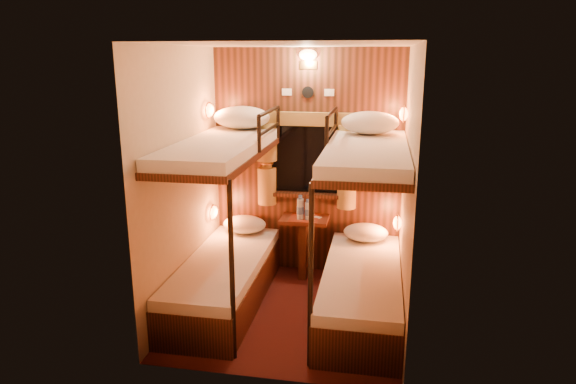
% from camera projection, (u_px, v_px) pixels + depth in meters
% --- Properties ---
extents(floor, '(2.10, 2.10, 0.00)m').
position_uv_depth(floor, '(290.00, 311.00, 4.79)').
color(floor, '#370F0F').
rests_on(floor, ground).
extents(ceiling, '(2.10, 2.10, 0.00)m').
position_uv_depth(ceiling, '(291.00, 45.00, 4.18)').
color(ceiling, silver).
rests_on(ceiling, wall_back).
extents(wall_back, '(2.40, 0.00, 2.40)m').
position_uv_depth(wall_back, '(308.00, 163.00, 5.49)').
color(wall_back, '#C6B293').
rests_on(wall_back, floor).
extents(wall_front, '(2.40, 0.00, 2.40)m').
position_uv_depth(wall_front, '(263.00, 224.00, 3.49)').
color(wall_front, '#C6B293').
rests_on(wall_front, floor).
extents(wall_left, '(0.00, 2.40, 2.40)m').
position_uv_depth(wall_left, '(182.00, 182.00, 4.66)').
color(wall_left, '#C6B293').
rests_on(wall_left, floor).
extents(wall_right, '(0.00, 2.40, 2.40)m').
position_uv_depth(wall_right, '(407.00, 192.00, 4.31)').
color(wall_right, '#C6B293').
rests_on(wall_right, floor).
extents(back_panel, '(2.00, 0.03, 2.40)m').
position_uv_depth(back_panel, '(307.00, 163.00, 5.47)').
color(back_panel, black).
rests_on(back_panel, floor).
extents(bunk_left, '(0.72, 1.90, 1.82)m').
position_uv_depth(bunk_left, '(224.00, 248.00, 4.83)').
color(bunk_left, black).
rests_on(bunk_left, floor).
extents(bunk_right, '(0.72, 1.90, 1.82)m').
position_uv_depth(bunk_right, '(363.00, 257.00, 4.60)').
color(bunk_right, black).
rests_on(bunk_right, floor).
extents(window, '(1.00, 0.12, 0.79)m').
position_uv_depth(window, '(307.00, 166.00, 5.45)').
color(window, black).
rests_on(window, back_panel).
extents(curtains, '(1.10, 0.22, 1.00)m').
position_uv_depth(curtains, '(307.00, 159.00, 5.39)').
color(curtains, olive).
rests_on(curtains, back_panel).
extents(back_fixtures, '(0.54, 0.09, 0.48)m').
position_uv_depth(back_fixtures, '(308.00, 63.00, 5.17)').
color(back_fixtures, black).
rests_on(back_fixtures, back_panel).
extents(reading_lamps, '(2.00, 0.20, 1.25)m').
position_uv_depth(reading_lamps, '(303.00, 166.00, 5.14)').
color(reading_lamps, orange).
rests_on(reading_lamps, wall_left).
extents(table, '(0.50, 0.34, 0.66)m').
position_uv_depth(table, '(304.00, 239.00, 5.50)').
color(table, '#531E13').
rests_on(table, floor).
extents(bottle_left, '(0.08, 0.08, 0.26)m').
position_uv_depth(bottle_left, '(300.00, 209.00, 5.36)').
color(bottle_left, '#99BFE5').
rests_on(bottle_left, table).
extents(bottle_right, '(0.06, 0.06, 0.22)m').
position_uv_depth(bottle_right, '(308.00, 211.00, 5.34)').
color(bottle_right, '#99BFE5').
rests_on(bottle_right, table).
extents(sachet_a, '(0.09, 0.08, 0.01)m').
position_uv_depth(sachet_a, '(318.00, 217.00, 5.44)').
color(sachet_a, silver).
rests_on(sachet_a, table).
extents(sachet_b, '(0.08, 0.07, 0.01)m').
position_uv_depth(sachet_b, '(310.00, 216.00, 5.49)').
color(sachet_b, silver).
rests_on(sachet_b, table).
extents(pillow_lower_left, '(0.47, 0.34, 0.18)m').
position_uv_depth(pillow_lower_left, '(245.00, 224.00, 5.55)').
color(pillow_lower_left, silver).
rests_on(pillow_lower_left, bunk_left).
extents(pillow_lower_right, '(0.46, 0.33, 0.18)m').
position_uv_depth(pillow_lower_right, '(366.00, 232.00, 5.30)').
color(pillow_lower_right, silver).
rests_on(pillow_lower_right, bunk_right).
extents(pillow_upper_left, '(0.58, 0.42, 0.23)m').
position_uv_depth(pillow_upper_left, '(242.00, 117.00, 5.24)').
color(pillow_upper_left, silver).
rests_on(pillow_upper_left, bunk_left).
extents(pillow_upper_right, '(0.55, 0.39, 0.22)m').
position_uv_depth(pillow_upper_right, '(370.00, 123.00, 4.88)').
color(pillow_upper_right, silver).
rests_on(pillow_upper_right, bunk_right).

